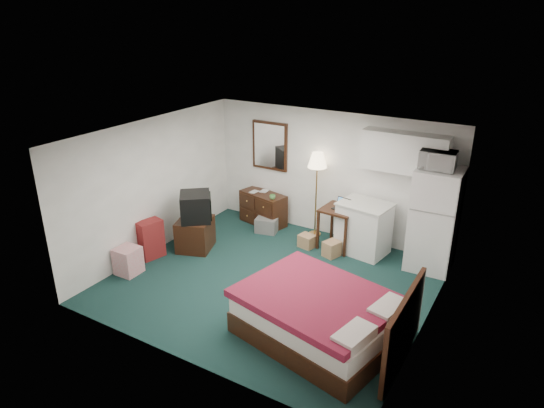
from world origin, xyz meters
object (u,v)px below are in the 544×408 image
Objects in this scene: kitchen_counter at (364,229)px; suitcase at (151,239)px; tv_stand at (195,234)px; dresser at (263,208)px; bed at (319,316)px; floor_lamp at (316,195)px; fridge at (434,220)px; desk at (338,228)px.

suitcase is at bearing -138.08° from kitchen_counter.
dresser is at bearing 53.70° from tv_stand.
kitchen_counter is at bearing 110.70° from bed.
floor_lamp is 2.33m from fridge.
tv_stand is (-0.50, -1.65, -0.04)m from dresser.
floor_lamp reaches higher than bed.
desk is at bearing 6.89° from dresser.
kitchen_counter reaches higher than dresser.
fridge is at bearing 1.64° from tv_stand.
desk reaches higher than tv_stand.
floor_lamp is 2.47m from tv_stand.
suitcase is at bearing -132.06° from floor_lamp.
kitchen_counter is at bearing 8.85° from desk.
desk is at bearing -24.24° from floor_lamp.
tv_stand is at bearing 171.35° from bed.
fridge is 4.33m from tv_stand.
kitchen_counter is 1.33× the size of suitcase.
desk is 2.72m from tv_stand.
kitchen_counter is 1.29m from fridge.
kitchen_counter is (0.48, 0.04, 0.08)m from desk.
tv_stand is at bearing -144.14° from desk.
floor_lamp is 2.62× the size of tv_stand.
bed is 3.12× the size of tv_stand.
kitchen_counter is (2.29, -0.17, 0.13)m from dresser.
fridge is at bearing 40.72° from suitcase.
bed is at bearing -40.72° from tv_stand.
floor_lamp is 3.27m from suitcase.
desk is at bearing 51.56° from suitcase.
tv_stand is (-2.30, -1.44, -0.10)m from desk.
floor_lamp reaches higher than desk.
tv_stand is at bearing -93.24° from dresser.
suitcase reaches higher than tv_stand.
floor_lamp is 0.82m from desk.
floor_lamp is at bearing 173.83° from fridge.
fridge is at bearing 11.86° from dresser.
tv_stand is (-1.68, -1.72, -0.56)m from floor_lamp.
floor_lamp is at bearing 129.34° from bed.
dresser is 0.49× the size of bed.
desk is 2.81m from bed.
fridge is at bearing 85.96° from bed.
floor_lamp is 3.35m from bed.
floor_lamp reaches higher than tv_stand.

